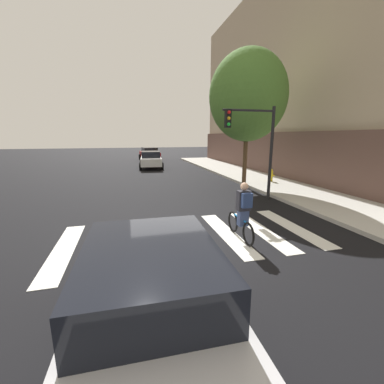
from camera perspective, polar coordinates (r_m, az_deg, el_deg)
ground_plane at (r=7.43m, az=-3.85°, el=-10.56°), size 120.00×120.00×0.00m
crosswalk_stripes at (r=7.52m, az=-0.37°, el=-10.20°), size 7.44×3.59×0.01m
sedan_near at (r=3.70m, az=-9.13°, el=-22.31°), size 2.27×4.65×1.59m
sedan_mid at (r=23.74m, az=-9.36°, el=7.36°), size 2.39×4.63×1.55m
sedan_far at (r=31.48m, az=-9.68°, el=8.63°), size 2.47×4.69×1.57m
cyclist at (r=7.19m, az=11.50°, el=-4.46°), size 0.36×1.71×1.69m
traffic_light_near at (r=11.59m, az=14.29°, el=11.95°), size 2.47×0.28×4.20m
fire_hydrant at (r=16.39m, az=17.61°, el=3.67°), size 0.33×0.22×0.78m
street_tree_near at (r=14.73m, az=12.63°, el=20.55°), size 4.18×4.18×7.43m
corner_building at (r=27.37m, az=33.58°, el=19.53°), size 18.62×25.58×14.39m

